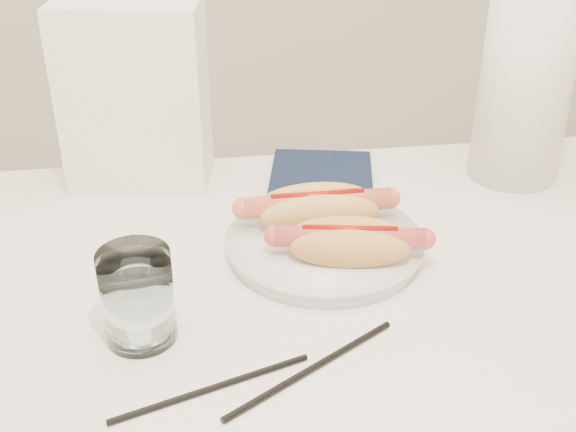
{
  "coord_description": "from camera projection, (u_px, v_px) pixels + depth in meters",
  "views": [
    {
      "loc": [
        -0.08,
        -0.67,
        1.25
      ],
      "look_at": [
        0.03,
        0.07,
        0.82
      ],
      "focal_mm": 44.89,
      "sensor_mm": 36.0,
      "label": 1
    }
  ],
  "objects": [
    {
      "name": "napkin_box",
      "position": [
        135.0,
        95.0,
        1.04
      ],
      "size": [
        0.22,
        0.14,
        0.27
      ],
      "primitive_type": "cube",
      "rotation": [
        0.0,
        0.0,
        -0.16
      ],
      "color": "white",
      "rests_on": "table"
    },
    {
      "name": "water_glass",
      "position": [
        138.0,
        296.0,
        0.75
      ],
      "size": [
        0.08,
        0.08,
        0.11
      ],
      "primitive_type": "cylinder",
      "color": "white",
      "rests_on": "table"
    },
    {
      "name": "paper_towel_roll",
      "position": [
        526.0,
        83.0,
        1.05
      ],
      "size": [
        0.14,
        0.14,
        0.3
      ],
      "primitive_type": "cylinder",
      "rotation": [
        0.0,
        0.0,
        0.04
      ],
      "color": "white",
      "rests_on": "table"
    },
    {
      "name": "navy_napkin",
      "position": [
        321.0,
        173.0,
        1.12
      ],
      "size": [
        0.18,
        0.18,
        0.01
      ],
      "primitive_type": "cube",
      "rotation": [
        0.0,
        0.0,
        -0.21
      ],
      "color": "#101A32",
      "rests_on": "table"
    },
    {
      "name": "hotdog_left",
      "position": [
        317.0,
        209.0,
        0.93
      ],
      "size": [
        0.19,
        0.08,
        0.05
      ],
      "rotation": [
        0.0,
        0.0,
        0.0
      ],
      "color": "#E7B45C",
      "rests_on": "plate"
    },
    {
      "name": "chopstick_far",
      "position": [
        312.0,
        368.0,
        0.73
      ],
      "size": [
        0.19,
        0.12,
        0.01
      ],
      "primitive_type": "cylinder",
      "rotation": [
        0.0,
        1.57,
        0.55
      ],
      "color": "black",
      "rests_on": "table"
    },
    {
      "name": "hotdog_right",
      "position": [
        349.0,
        243.0,
        0.86
      ],
      "size": [
        0.18,
        0.09,
        0.05
      ],
      "rotation": [
        0.0,
        0.0,
        -0.18
      ],
      "color": "#E1A258",
      "rests_on": "plate"
    },
    {
      "name": "chopstick_near",
      "position": [
        212.0,
        388.0,
        0.71
      ],
      "size": [
        0.2,
        0.07,
        0.01
      ],
      "primitive_type": "cylinder",
      "rotation": [
        0.0,
        1.57,
        0.31
      ],
      "color": "black",
      "rests_on": "table"
    },
    {
      "name": "table",
      "position": [
        275.0,
        341.0,
        0.86
      ],
      "size": [
        1.2,
        0.8,
        0.75
      ],
      "color": "white",
      "rests_on": "ground"
    },
    {
      "name": "plate",
      "position": [
        324.0,
        246.0,
        0.92
      ],
      "size": [
        0.3,
        0.3,
        0.02
      ],
      "primitive_type": "cylinder",
      "rotation": [
        0.0,
        0.0,
        -0.29
      ],
      "color": "white",
      "rests_on": "table"
    }
  ]
}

